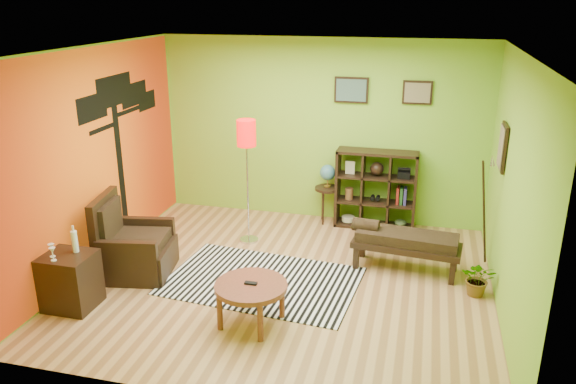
% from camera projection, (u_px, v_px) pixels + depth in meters
% --- Properties ---
extents(ground, '(5.00, 5.00, 0.00)m').
position_uv_depth(ground, '(285.00, 281.00, 6.98)').
color(ground, tan).
rests_on(ground, ground).
extents(room_shell, '(5.04, 4.54, 2.82)m').
position_uv_depth(room_shell, '(277.00, 140.00, 6.42)').
color(room_shell, '#83C030').
rests_on(room_shell, ground).
extents(zebra_rug, '(2.45, 1.72, 0.01)m').
position_uv_depth(zebra_rug, '(262.00, 281.00, 6.98)').
color(zebra_rug, white).
rests_on(zebra_rug, ground).
extents(coffee_table, '(0.78, 0.78, 0.50)m').
position_uv_depth(coffee_table, '(251.00, 290.00, 5.95)').
color(coffee_table, brown).
rests_on(coffee_table, ground).
extents(armchair, '(0.98, 0.98, 1.03)m').
position_uv_depth(armchair, '(132.00, 250.00, 7.12)').
color(armchair, black).
rests_on(armchair, ground).
extents(side_cabinet, '(0.54, 0.49, 0.96)m').
position_uv_depth(side_cabinet, '(70.00, 280.00, 6.32)').
color(side_cabinet, black).
rests_on(side_cabinet, ground).
extents(floor_lamp, '(0.27, 0.27, 1.78)m').
position_uv_depth(floor_lamp, '(247.00, 144.00, 7.66)').
color(floor_lamp, silver).
rests_on(floor_lamp, ground).
extents(globe_table, '(0.38, 0.38, 0.93)m').
position_uv_depth(globe_table, '(327.00, 179.00, 8.58)').
color(globe_table, black).
rests_on(globe_table, ground).
extents(cube_shelf, '(1.20, 0.35, 1.20)m').
position_uv_depth(cube_shelf, '(377.00, 190.00, 8.44)').
color(cube_shelf, black).
rests_on(cube_shelf, ground).
extents(bench, '(1.41, 0.63, 0.63)m').
position_uv_depth(bench, '(404.00, 241.00, 7.16)').
color(bench, black).
rests_on(bench, ground).
extents(potted_plant, '(0.44, 0.48, 0.34)m').
position_uv_depth(potted_plant, '(478.00, 282.00, 6.61)').
color(potted_plant, '#26661E').
rests_on(potted_plant, ground).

